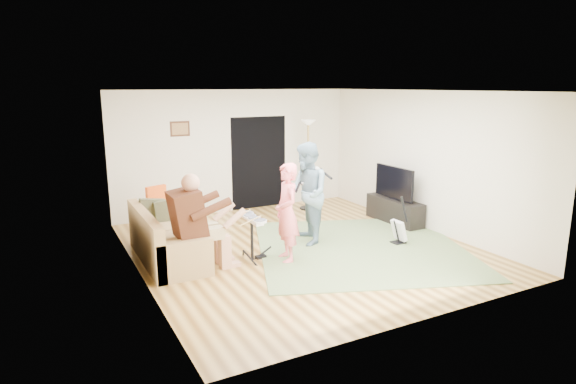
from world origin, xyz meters
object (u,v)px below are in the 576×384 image
object	(u,v)px
torchiere_lamp	(308,149)
television	(394,182)
dining_chair	(163,220)
drum_kit	(252,240)
sofa	(163,244)
guitar_spare	(399,230)
guitarist	(307,194)
tv_cabinet	(395,211)
singer	(287,213)

from	to	relation	value
torchiere_lamp	television	distance (m)	2.13
dining_chair	television	distance (m)	4.64
drum_kit	dining_chair	size ratio (longest dim) A/B	0.77
sofa	guitar_spare	distance (m)	4.12
drum_kit	guitarist	distance (m)	1.38
tv_cabinet	dining_chair	bearing A→B (deg)	165.70
guitarist	tv_cabinet	size ratio (longest dim) A/B	1.30
singer	tv_cabinet	world-z (taller)	singer
tv_cabinet	guitar_spare	bearing A→B (deg)	-126.71
sofa	torchiere_lamp	world-z (taller)	torchiere_lamp
guitar_spare	dining_chair	distance (m)	4.32
sofa	guitarist	bearing A→B (deg)	-7.35
drum_kit	dining_chair	bearing A→B (deg)	119.55
torchiere_lamp	dining_chair	bearing A→B (deg)	-169.34
sofa	tv_cabinet	xyz separation A→B (m)	(4.79, -0.01, -0.03)
guitarist	tv_cabinet	distance (m)	2.41
singer	torchiere_lamp	size ratio (longest dim) A/B	0.79
torchiere_lamp	drum_kit	bearing A→B (deg)	-135.22
sofa	guitar_spare	bearing A→B (deg)	-16.01
drum_kit	singer	size ratio (longest dim) A/B	0.47
guitarist	tv_cabinet	world-z (taller)	guitarist
singer	guitar_spare	world-z (taller)	singer
singer	dining_chair	bearing A→B (deg)	-134.99
drum_kit	tv_cabinet	xyz separation A→B (m)	(3.50, 0.64, -0.08)
tv_cabinet	television	size ratio (longest dim) A/B	1.28
sofa	tv_cabinet	distance (m)	4.79
sofa	torchiere_lamp	distance (m)	4.31
sofa	guitarist	size ratio (longest dim) A/B	1.14
guitarist	torchiere_lamp	size ratio (longest dim) A/B	0.90
guitarist	singer	bearing A→B (deg)	-34.67
dining_chair	television	xyz separation A→B (m)	(4.46, -1.15, 0.50)
guitar_spare	dining_chair	xyz separation A→B (m)	(-3.68, 2.27, 0.10)
drum_kit	television	size ratio (longest dim) A/B	0.69
torchiere_lamp	dining_chair	world-z (taller)	torchiere_lamp
guitarist	sofa	bearing A→B (deg)	-82.51
torchiere_lamp	dining_chair	xyz separation A→B (m)	(-3.47, -0.65, -1.04)
guitar_spare	tv_cabinet	world-z (taller)	guitar_spare
singer	guitarist	distance (m)	0.95
torchiere_lamp	tv_cabinet	bearing A→B (deg)	-60.08
sofa	television	distance (m)	4.78
tv_cabinet	drum_kit	bearing A→B (deg)	-169.69
sofa	drum_kit	bearing A→B (deg)	-26.69
drum_kit	singer	distance (m)	0.74
guitarist	television	xyz separation A→B (m)	(2.24, 0.31, -0.06)
sofa	guitarist	distance (m)	2.60
singer	tv_cabinet	size ratio (longest dim) A/B	1.14
singer	guitarist	xyz separation A→B (m)	(0.72, 0.61, 0.11)
guitar_spare	tv_cabinet	size ratio (longest dim) A/B	0.62
guitar_spare	dining_chair	world-z (taller)	dining_chair
sofa	singer	distance (m)	2.08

